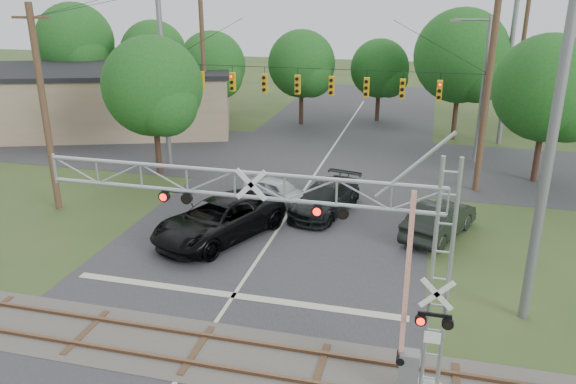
% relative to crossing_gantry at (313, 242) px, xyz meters
% --- Properties ---
extents(road_main, '(14.00, 90.00, 0.02)m').
position_rel_crossing_gantry_xyz_m(road_main, '(-3.78, 8.36, -4.44)').
color(road_main, '#2D2C2F').
rests_on(road_main, ground).
extents(road_cross, '(90.00, 12.00, 0.02)m').
position_rel_crossing_gantry_xyz_m(road_cross, '(-3.78, 22.36, -4.44)').
color(road_cross, '#2D2C2F').
rests_on(road_cross, ground).
extents(railroad_track, '(90.00, 3.20, 0.17)m').
position_rel_crossing_gantry_xyz_m(railroad_track, '(-3.78, 0.36, -4.42)').
color(railroad_track, '#48443E').
rests_on(railroad_track, ground).
extents(crossing_gantry, '(11.75, 0.90, 7.08)m').
position_rel_crossing_gantry_xyz_m(crossing_gantry, '(0.00, 0.00, 0.00)').
color(crossing_gantry, gray).
rests_on(crossing_gantry, ground).
extents(traffic_signal_span, '(19.34, 0.36, 11.50)m').
position_rel_crossing_gantry_xyz_m(traffic_signal_span, '(-2.93, 18.36, 1.28)').
color(traffic_signal_span, slate).
rests_on(traffic_signal_span, ground).
extents(pickup_black, '(5.55, 7.35, 1.85)m').
position_rel_crossing_gantry_xyz_m(pickup_black, '(-6.16, 8.65, -3.52)').
color(pickup_black, black).
rests_on(pickup_black, ground).
extents(car_dark, '(3.42, 5.78, 1.57)m').
position_rel_crossing_gantry_xyz_m(car_dark, '(-2.01, 12.96, -3.66)').
color(car_dark, black).
rests_on(car_dark, ground).
extents(sedan_silver, '(4.30, 2.84, 1.36)m').
position_rel_crossing_gantry_xyz_m(sedan_silver, '(-4.70, 13.60, -3.77)').
color(sedan_silver, '#B9BDC2').
rests_on(sedan_silver, ground).
extents(suv_dark, '(3.57, 5.26, 1.64)m').
position_rel_crossing_gantry_xyz_m(suv_dark, '(3.66, 11.38, -3.63)').
color(suv_dark, black).
rests_on(suv_dark, ground).
extents(commercial_building, '(23.42, 17.12, 4.93)m').
position_rel_crossing_gantry_xyz_m(commercial_building, '(-23.16, 26.43, -1.97)').
color(commercial_building, '#8A775C').
rests_on(commercial_building, ground).
extents(streetlight, '(2.47, 0.26, 9.27)m').
position_rel_crossing_gantry_xyz_m(streetlight, '(5.75, 24.10, 0.74)').
color(streetlight, slate).
rests_on(streetlight, ground).
extents(utility_poles, '(27.09, 29.66, 12.55)m').
position_rel_crossing_gantry_xyz_m(utility_poles, '(-0.99, 21.22, 1.49)').
color(utility_poles, '#412E1E').
rests_on(utility_poles, ground).
extents(treeline, '(53.69, 23.56, 9.77)m').
position_rel_crossing_gantry_xyz_m(treeline, '(-4.21, 29.23, 1.18)').
color(treeline, '#372219').
rests_on(treeline, ground).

